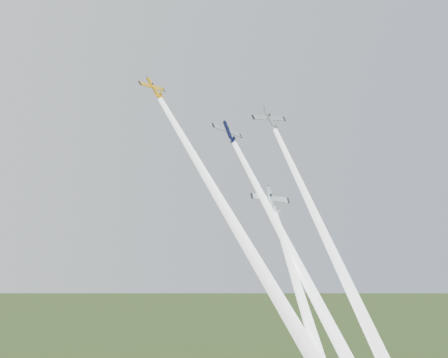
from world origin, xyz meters
TOP-DOWN VIEW (x-y plane):
  - plane_yellow at (-10.21, 3.03)m, footprint 7.88×6.53m
  - smoke_trail_yellow at (-3.59, -16.65)m, footprint 15.20×38.63m
  - plane_navy at (4.67, -0.43)m, footprint 8.12×5.90m
  - smoke_trail_navy at (6.54, -23.05)m, footprint 6.23×43.82m
  - plane_silver_right at (14.15, -1.81)m, footprint 8.15×6.47m
  - smoke_trail_silver_right at (11.47, -25.81)m, footprint 7.79×46.65m
  - plane_silver_low at (6.98, -10.97)m, footprint 9.20×7.06m
  - smoke_trail_silver_low at (2.18, -28.15)m, footprint 11.69×33.50m

SIDE VIEW (x-z plane):
  - smoke_trail_silver_low at x=2.18m, z-range 40.85..86.32m
  - smoke_trail_navy at x=6.54m, z-range 41.74..100.56m
  - smoke_trail_silver_right at x=11.47m, z-range 41.24..104.04m
  - smoke_trail_yellow at x=-3.59m, z-range 54.56..108.04m
  - plane_silver_low at x=6.98m, z-range 84.41..91.87m
  - plane_navy at x=4.67m, z-range 98.48..106.27m
  - plane_silver_right at x=14.15m, z-range 102.13..109.58m
  - plane_yellow at x=-10.21m, z-range 106.81..112.89m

